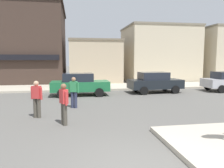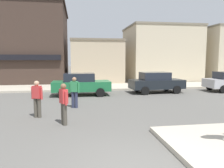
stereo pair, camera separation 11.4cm
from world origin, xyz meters
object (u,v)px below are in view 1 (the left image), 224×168
pedestrian_crossing_far (64,103)px  pedestrian_kerb_side (74,91)px  parked_car_nearest (80,84)px  parked_car_second (155,82)px  pedestrian_crossing_near (37,98)px

pedestrian_crossing_far → pedestrian_kerb_side: size_ratio=1.00×
parked_car_nearest → pedestrian_kerb_side: size_ratio=2.49×
parked_car_nearest → parked_car_second: bearing=3.5°
parked_car_second → pedestrian_kerb_side: 7.43m
pedestrian_crossing_far → parked_car_nearest: bearing=83.6°
parked_car_second → pedestrian_crossing_far: size_ratio=2.55×
pedestrian_crossing_far → pedestrian_kerb_side: (0.37, 2.95, 0.00)m
pedestrian_crossing_near → pedestrian_crossing_far: 1.75m
parked_car_second → pedestrian_crossing_near: pedestrian_crossing_near is taller
pedestrian_kerb_side → pedestrian_crossing_far: bearing=-97.2°
parked_car_nearest → pedestrian_crossing_near: bearing=-109.3°
pedestrian_crossing_near → pedestrian_kerb_side: same height
parked_car_nearest → pedestrian_crossing_near: pedestrian_crossing_near is taller
pedestrian_crossing_far → pedestrian_kerb_side: same height
pedestrian_crossing_far → parked_car_second: bearing=48.5°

